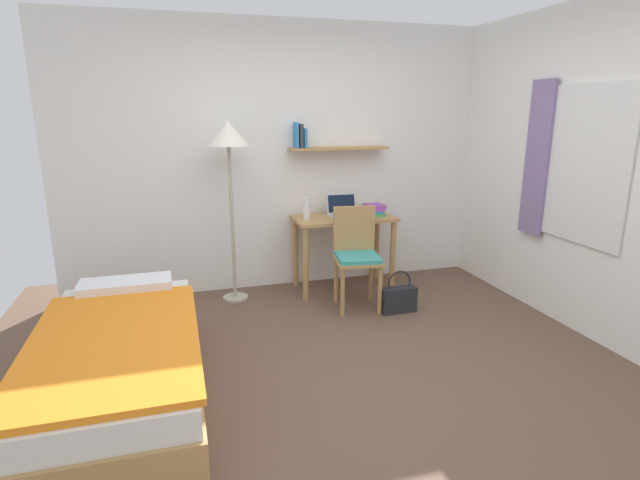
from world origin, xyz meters
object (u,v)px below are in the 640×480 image
desk (344,232)px  book_stack (375,210)px  standing_lamp (229,145)px  water_bottle (307,208)px  laptop (343,210)px  bed (120,365)px  handbag (399,298)px  desk_chair (357,253)px

desk → book_stack: book_stack is taller
standing_lamp → water_bottle: bearing=0.1°
desk → laptop: size_ratio=3.14×
standing_lamp → bed: bearing=-120.2°
desk → water_bottle: (-0.38, 0.00, 0.26)m
desk → handbag: 0.91m
desk_chair → desk: bearing=85.5°
laptop → handbag: 1.09m
water_bottle → handbag: bearing=-48.4°
water_bottle → standing_lamp: bearing=-179.9°
desk_chair → laptop: bearing=84.5°
water_bottle → handbag: water_bottle is taller
bed → laptop: laptop is taller
laptop → handbag: (0.26, -0.82, -0.67)m
laptop → book_stack: bearing=-21.1°
laptop → desk: bearing=-101.5°
bed → handbag: 2.40m
desk_chair → laptop: size_ratio=2.90×
desk → standing_lamp: standing_lamp is taller
handbag → water_bottle: bearing=131.6°
water_bottle → handbag: 1.22m
bed → handbag: size_ratio=4.99×
book_stack → handbag: 0.97m
standing_lamp → book_stack: standing_lamp is taller
bed → standing_lamp: (0.89, 1.53, 1.23)m
standing_lamp → book_stack: size_ratio=7.75×
standing_lamp → handbag: standing_lamp is taller
desk_chair → handbag: bearing=-39.7°
desk → handbag: bearing=-69.4°
book_stack → handbag: size_ratio=0.55×
bed → laptop: 2.63m
desk → desk_chair: size_ratio=1.08×
bed → water_bottle: (1.61, 1.54, 0.61)m
laptop → book_stack: size_ratio=1.45×
desk → desk_chair: desk_chair is taller
laptop → book_stack: laptop is taller
desk → standing_lamp: bearing=179.9°
standing_lamp → water_bottle: 0.94m
bed → standing_lamp: size_ratio=1.16×
desk → standing_lamp: size_ratio=0.59×
laptop → handbag: size_ratio=0.81×
laptop → water_bottle: bearing=-168.5°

